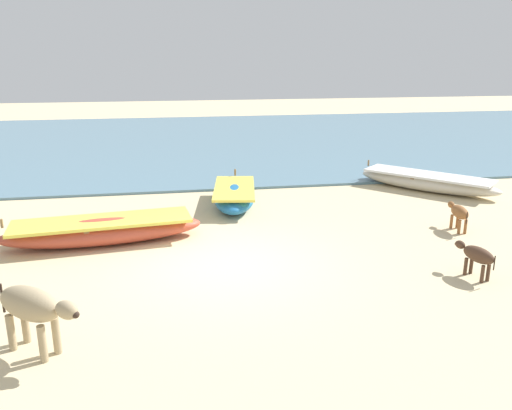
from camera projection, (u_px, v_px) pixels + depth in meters
ground at (228, 264)px, 10.83m from camera, size 80.00×80.00×0.00m
sea_water at (189, 141)px, 25.99m from camera, size 60.00×20.00×0.08m
fishing_boat_0 at (234, 196)px, 14.93m from camera, size 1.62×3.29×0.77m
fishing_boat_2 at (103, 230)px, 11.98m from camera, size 4.67×1.69×0.77m
fishing_boat_3 at (427, 182)px, 16.62m from camera, size 3.88×4.09×0.74m
cow_adult_dun at (33, 307)px, 7.44m from camera, size 1.40×1.19×1.03m
calf_near_brown at (459, 213)px, 12.78m from camera, size 0.34×1.01×0.65m
calf_far_dark at (477, 255)px, 10.09m from camera, size 0.46×0.97×0.64m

